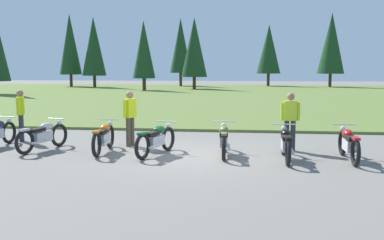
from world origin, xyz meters
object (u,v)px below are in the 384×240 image
motorcycle_orange (104,137)px  motorcycle_olive (224,139)px  rider_near_row_end (290,118)px  rider_checking_bike (21,112)px  motorcycle_black (286,143)px  rider_in_hivis_vest (130,115)px  motorcycle_british_green (156,139)px  motorcycle_silver (43,135)px  motorcycle_red (349,144)px

motorcycle_orange → motorcycle_olive: (3.37, -0.00, 0.00)m
rider_near_row_end → rider_checking_bike: bearing=175.8°
motorcycle_black → rider_in_hivis_vest: size_ratio=1.26×
motorcycle_orange → motorcycle_black: 5.01m
motorcycle_british_green → rider_checking_bike: rider_checking_bike is taller
rider_in_hivis_vest → rider_checking_bike: bearing=173.6°
motorcycle_silver → rider_in_hivis_vest: bearing=22.8°
motorcycle_black → motorcycle_red: (1.60, 0.15, 0.00)m
motorcycle_silver → rider_in_hivis_vest: size_ratio=1.22×
motorcycle_silver → motorcycle_olive: (5.21, -0.10, 0.00)m
motorcycle_red → motorcycle_black: bearing=-174.8°
motorcycle_orange → rider_near_row_end: size_ratio=1.26×
motorcycle_red → rider_in_hivis_vest: (-6.11, 1.40, 0.51)m
motorcycle_black → rider_in_hivis_vest: 4.79m
motorcycle_silver → rider_checking_bike: size_ratio=1.22×
motorcycle_black → motorcycle_red: 1.61m
motorcycle_silver → motorcycle_red: same height
motorcycle_silver → motorcycle_black: size_ratio=0.97×
motorcycle_red → rider_checking_bike: (-9.82, 1.82, 0.51)m
motorcycle_orange → motorcycle_olive: 3.37m
motorcycle_british_green → rider_in_hivis_vest: size_ratio=1.21×
motorcycle_silver → motorcycle_olive: same height
rider_checking_bike → rider_in_hivis_vest: size_ratio=1.00×
motorcycle_silver → motorcycle_british_green: (3.38, -0.30, 0.00)m
motorcycle_black → motorcycle_red: same height
motorcycle_olive → rider_near_row_end: bearing=25.0°
rider_checking_bike → rider_in_hivis_vest: (3.72, -0.42, 0.00)m
motorcycle_orange → motorcycle_british_green: bearing=-7.8°
motorcycle_red → rider_in_hivis_vest: bearing=167.1°
motorcycle_orange → motorcycle_red: bearing=-2.9°
motorcycle_silver → rider_near_row_end: (7.06, 0.77, 0.51)m
motorcycle_orange → motorcycle_british_green: same height
motorcycle_british_green → rider_near_row_end: (3.68, 1.07, 0.51)m
motorcycle_orange → rider_checking_bike: (-3.24, 1.49, 0.51)m
motorcycle_silver → motorcycle_red: 8.44m
motorcycle_orange → rider_near_row_end: (5.22, 0.86, 0.51)m
motorcycle_orange → rider_in_hivis_vest: rider_in_hivis_vest is taller
rider_near_row_end → motorcycle_silver: bearing=-173.8°
motorcycle_british_green → rider_checking_bike: bearing=160.4°
motorcycle_red → rider_near_row_end: 1.88m
motorcycle_black → motorcycle_silver: bearing=175.2°
motorcycle_black → rider_near_row_end: rider_near_row_end is taller
motorcycle_olive → rider_in_hivis_vest: size_ratio=1.26×
motorcycle_silver → motorcycle_black: (6.83, -0.57, 0.00)m
rider_checking_bike → rider_in_hivis_vest: bearing=-6.4°
motorcycle_silver → motorcycle_british_green: 3.40m
motorcycle_silver → motorcycle_orange: (1.84, -0.09, 0.00)m
motorcycle_olive → motorcycle_red: (3.22, -0.33, 0.00)m
motorcycle_black → motorcycle_red: size_ratio=1.00×
motorcycle_silver → motorcycle_black: bearing=-4.8°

